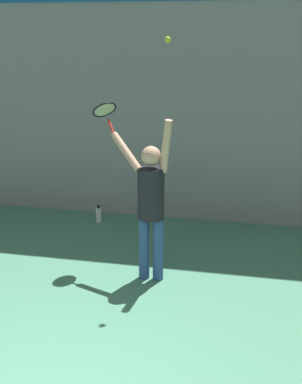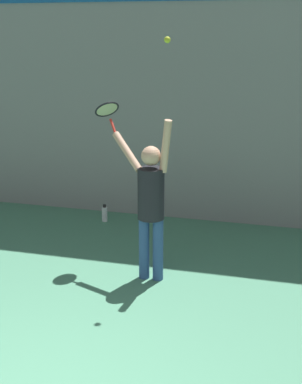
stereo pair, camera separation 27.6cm
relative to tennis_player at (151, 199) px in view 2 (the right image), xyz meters
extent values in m
cube|color=gray|center=(-0.35, 2.36, 1.46)|extent=(18.00, 0.10, 5.00)
cylinder|color=#2D4C7F|center=(-0.08, -0.01, -0.64)|extent=(0.13, 0.13, 0.80)
cylinder|color=#2D4C7F|center=(0.10, -0.01, -0.64)|extent=(0.13, 0.13, 0.80)
cylinder|color=black|center=(0.01, -0.01, 0.07)|extent=(0.32, 0.32, 0.62)
sphere|color=#D8A884|center=(0.01, -0.01, 0.53)|extent=(0.23, 0.23, 0.23)
cylinder|color=#D8A884|center=(0.19, -0.04, 0.66)|extent=(0.20, 0.19, 0.63)
cylinder|color=#D8A884|center=(-0.34, 0.16, 0.53)|extent=(0.49, 0.43, 0.43)
cylinder|color=red|center=(-0.59, 0.37, 0.79)|extent=(0.14, 0.14, 0.18)
torus|color=black|center=(-0.71, 0.49, 0.98)|extent=(0.40, 0.40, 0.23)
cylinder|color=beige|center=(-0.71, 0.49, 0.98)|extent=(0.34, 0.34, 0.18)
sphere|color=#CCDB2D|center=(0.21, -0.07, 1.84)|extent=(0.07, 0.07, 0.07)
cylinder|color=silver|center=(-1.27, 1.83, -0.92)|extent=(0.09, 0.09, 0.24)
cylinder|color=black|center=(-1.27, 1.83, -0.78)|extent=(0.05, 0.05, 0.04)
camera|label=1|loc=(1.34, -5.96, 1.92)|focal=50.00mm
camera|label=2|loc=(1.61, -5.90, 1.92)|focal=50.00mm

